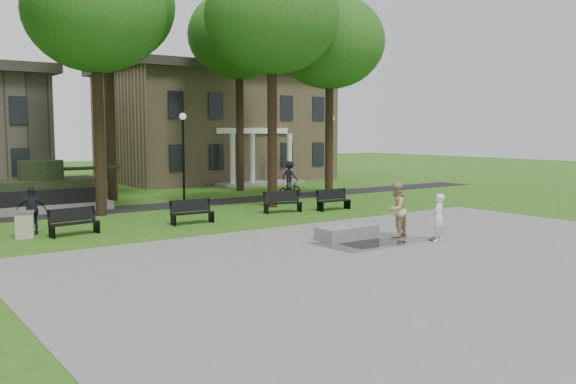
% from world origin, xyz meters
% --- Properties ---
extents(ground, '(120.00, 120.00, 0.00)m').
position_xyz_m(ground, '(0.00, 0.00, 0.00)').
color(ground, '#295213').
rests_on(ground, ground).
extents(plaza, '(22.00, 16.00, 0.02)m').
position_xyz_m(plaza, '(0.00, -5.00, 0.01)').
color(plaza, gray).
rests_on(plaza, ground).
extents(footpath, '(44.00, 2.60, 0.01)m').
position_xyz_m(footpath, '(0.00, 12.00, 0.01)').
color(footpath, black).
rests_on(footpath, ground).
extents(building_right, '(17.00, 12.00, 8.60)m').
position_xyz_m(building_right, '(10.00, 26.00, 4.34)').
color(building_right, '#9E8460').
rests_on(building_right, ground).
extents(tree_1, '(6.20, 6.20, 11.63)m').
position_xyz_m(tree_1, '(-4.50, 10.50, 8.95)').
color(tree_1, black).
rests_on(tree_1, ground).
extents(tree_2, '(6.60, 6.60, 12.16)m').
position_xyz_m(tree_2, '(3.50, 8.50, 9.32)').
color(tree_2, black).
rests_on(tree_2, ground).
extents(tree_3, '(6.00, 6.00, 11.19)m').
position_xyz_m(tree_3, '(8.00, 9.50, 8.60)').
color(tree_3, black).
rests_on(tree_3, ground).
extents(tree_4, '(7.20, 7.20, 13.50)m').
position_xyz_m(tree_4, '(-2.00, 16.00, 10.39)').
color(tree_4, black).
rests_on(tree_4, ground).
extents(tree_5, '(6.40, 6.40, 12.44)m').
position_xyz_m(tree_5, '(6.50, 16.50, 9.67)').
color(tree_5, black).
rests_on(tree_5, ground).
extents(lamp_mid, '(0.36, 0.36, 4.73)m').
position_xyz_m(lamp_mid, '(0.50, 12.30, 2.79)').
color(lamp_mid, black).
rests_on(lamp_mid, ground).
extents(lamp_right, '(0.36, 0.36, 4.73)m').
position_xyz_m(lamp_right, '(10.50, 12.30, 2.79)').
color(lamp_right, black).
rests_on(lamp_right, ground).
extents(tank_monument, '(7.45, 3.40, 2.40)m').
position_xyz_m(tank_monument, '(-6.46, 14.00, 0.86)').
color(tank_monument, gray).
rests_on(tank_monument, ground).
extents(puddle, '(2.20, 1.20, 0.00)m').
position_xyz_m(puddle, '(0.66, -1.74, 0.02)').
color(puddle, black).
rests_on(puddle, plaza).
extents(concrete_block, '(2.20, 1.01, 0.45)m').
position_xyz_m(concrete_block, '(0.49, -0.57, 0.24)').
color(concrete_block, gray).
rests_on(concrete_block, plaza).
extents(skateboard, '(0.80, 0.41, 0.07)m').
position_xyz_m(skateboard, '(2.91, -2.49, 0.06)').
color(skateboard, brown).
rests_on(skateboard, plaza).
extents(skateboarder, '(0.70, 0.58, 1.65)m').
position_xyz_m(skateboarder, '(2.74, -2.75, 0.85)').
color(skateboarder, white).
rests_on(skateboarder, plaza).
extents(friend_watching, '(1.15, 1.01, 2.00)m').
position_xyz_m(friend_watching, '(2.14, -1.34, 1.02)').
color(friend_watching, tan).
rests_on(friend_watching, plaza).
extents(pedestrian_walker, '(1.12, 0.73, 1.78)m').
position_xyz_m(pedestrian_walker, '(-8.25, 7.14, 0.89)').
color(pedestrian_walker, black).
rests_on(pedestrian_walker, ground).
extents(cyclist, '(1.98, 1.18, 2.09)m').
position_xyz_m(cyclist, '(6.72, 11.45, 0.85)').
color(cyclist, black).
rests_on(cyclist, ground).
extents(park_bench_0, '(1.84, 0.77, 1.00)m').
position_xyz_m(park_bench_0, '(-7.07, 5.97, 0.52)').
color(park_bench_0, black).
rests_on(park_bench_0, ground).
extents(park_bench_1, '(1.81, 0.59, 1.00)m').
position_xyz_m(park_bench_1, '(-2.30, 5.92, 0.52)').
color(park_bench_1, black).
rests_on(park_bench_1, ground).
extents(park_bench_2, '(1.85, 0.88, 1.00)m').
position_xyz_m(park_bench_2, '(2.70, 6.54, 0.52)').
color(park_bench_2, black).
rests_on(park_bench_2, ground).
extents(park_bench_3, '(1.80, 0.53, 1.00)m').
position_xyz_m(park_bench_3, '(5.24, 5.86, 0.52)').
color(park_bench_3, black).
rests_on(park_bench_3, ground).
extents(trash_bin, '(0.82, 0.82, 0.96)m').
position_xyz_m(trash_bin, '(-8.67, 6.42, 0.49)').
color(trash_bin, '#BFB59D').
rests_on(trash_bin, ground).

